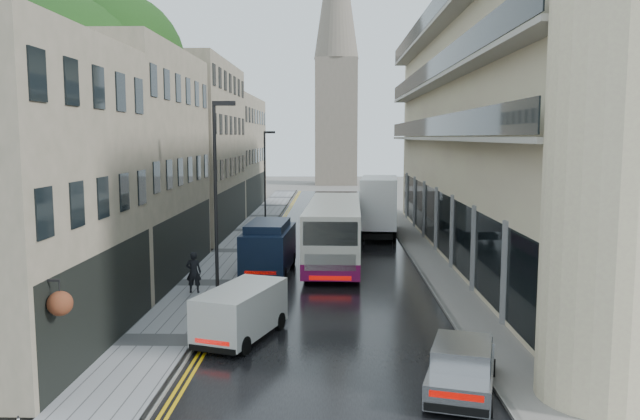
# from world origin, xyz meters

# --- Properties ---
(road) EXTENTS (9.00, 85.00, 0.02)m
(road) POSITION_xyz_m (0.00, 27.50, 0.01)
(road) COLOR black
(road) RESTS_ON ground
(left_sidewalk) EXTENTS (2.70, 85.00, 0.12)m
(left_sidewalk) POSITION_xyz_m (-5.85, 27.50, 0.06)
(left_sidewalk) COLOR gray
(left_sidewalk) RESTS_ON ground
(right_sidewalk) EXTENTS (1.80, 85.00, 0.12)m
(right_sidewalk) POSITION_xyz_m (5.40, 27.50, 0.06)
(right_sidewalk) COLOR slate
(right_sidewalk) RESTS_ON ground
(old_shop_row) EXTENTS (4.50, 56.00, 12.00)m
(old_shop_row) POSITION_xyz_m (-9.45, 30.00, 6.00)
(old_shop_row) COLOR gray
(old_shop_row) RESTS_ON ground
(modern_block) EXTENTS (8.00, 40.00, 14.00)m
(modern_block) POSITION_xyz_m (10.30, 26.00, 7.00)
(modern_block) COLOR beige
(modern_block) RESTS_ON ground
(church_spire) EXTENTS (6.40, 6.40, 40.00)m
(church_spire) POSITION_xyz_m (0.50, 82.00, 20.00)
(church_spire) COLOR #73675B
(church_spire) RESTS_ON ground
(tree_near) EXTENTS (10.56, 10.56, 13.89)m
(tree_near) POSITION_xyz_m (-12.50, 20.00, 6.95)
(tree_near) COLOR black
(tree_near) RESTS_ON ground
(tree_far) EXTENTS (9.24, 9.24, 12.46)m
(tree_far) POSITION_xyz_m (-12.20, 33.00, 6.23)
(tree_far) COLOR black
(tree_far) RESTS_ON ground
(cream_bus) EXTENTS (3.15, 12.25, 3.32)m
(cream_bus) POSITION_xyz_m (-1.26, 21.30, 1.68)
(cream_bus) COLOR silver
(cream_bus) RESTS_ON road
(white_lorry) EXTENTS (3.10, 8.13, 4.17)m
(white_lorry) POSITION_xyz_m (1.99, 31.95, 2.10)
(white_lorry) COLOR white
(white_lorry) RESTS_ON road
(silver_hatchback) EXTENTS (2.59, 4.05, 1.41)m
(silver_hatchback) POSITION_xyz_m (2.46, 5.93, 0.72)
(silver_hatchback) COLOR #999A9D
(silver_hatchback) RESTS_ON road
(white_van) EXTENTS (2.94, 4.41, 1.84)m
(white_van) POSITION_xyz_m (-4.30, 10.28, 0.94)
(white_van) COLOR silver
(white_van) RESTS_ON road
(navy_van) EXTENTS (2.44, 5.51, 2.76)m
(navy_van) POSITION_xyz_m (-4.30, 20.04, 1.40)
(navy_van) COLOR black
(navy_van) RESTS_ON road
(pedestrian) EXTENTS (0.68, 0.45, 1.82)m
(pedestrian) POSITION_xyz_m (-6.04, 17.29, 1.03)
(pedestrian) COLOR black
(pedestrian) RESTS_ON left_sidewalk
(lamp_post_near) EXTENTS (0.93, 0.28, 8.17)m
(lamp_post_near) POSITION_xyz_m (-4.70, 15.63, 4.20)
(lamp_post_near) COLOR black
(lamp_post_near) RESTS_ON left_sidewalk
(lamp_post_far) EXTENTS (0.82, 0.29, 7.15)m
(lamp_post_far) POSITION_xyz_m (-4.76, 34.52, 3.70)
(lamp_post_far) COLOR black
(lamp_post_far) RESTS_ON left_sidewalk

